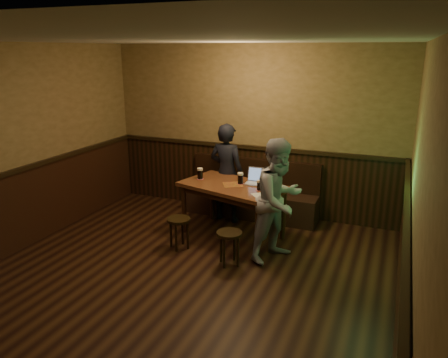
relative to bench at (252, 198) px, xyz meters
name	(u,v)px	position (x,y,z in m)	size (l,w,h in m)	color
room	(171,190)	(-0.11, -2.53, 0.89)	(5.04, 6.04, 2.84)	black
bench	(252,198)	(0.00, 0.00, 0.00)	(2.20, 0.50, 0.95)	black
pub_table	(233,191)	(0.00, -0.90, 0.39)	(1.67, 1.22, 0.81)	#552818
stool_left	(179,224)	(-0.54, -1.59, 0.05)	(0.37, 0.37, 0.45)	black
stool_right	(229,239)	(0.29, -1.77, 0.05)	(0.39, 0.39, 0.45)	black
pint_left	(200,174)	(-0.57, -0.82, 0.58)	(0.11, 0.11, 0.17)	#AF1526
pint_mid	(240,178)	(0.09, -0.82, 0.58)	(0.11, 0.11, 0.17)	#AF1526
pint_right	(259,185)	(0.44, -1.01, 0.57)	(0.10, 0.10, 0.15)	#AF1526
laptop	(257,180)	(0.31, -0.71, 0.55)	(0.33, 0.27, 0.23)	silver
menu	(259,195)	(0.51, -1.23, 0.50)	(0.22, 0.15, 0.00)	silver
person_suit	(227,173)	(-0.33, -0.34, 0.49)	(0.58, 0.38, 1.60)	black
person_grey	(279,200)	(0.82, -1.35, 0.51)	(0.80, 0.62, 1.64)	#98999E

